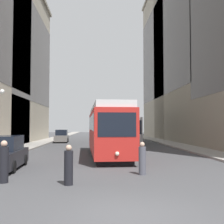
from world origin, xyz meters
The scene contains 12 objects.
ground_plane centered at (0.00, 0.00, 0.00)m, with size 200.00×200.00×0.00m, color #424244.
sidewalk_left centered at (-8.64, 40.00, 0.07)m, with size 2.65×120.00×0.15m, color gray.
sidewalk_right centered at (8.64, 40.00, 0.07)m, with size 2.65×120.00×0.15m, color gray.
streetcar centered at (-0.08, 14.78, 2.10)m, with size 3.23×13.00×3.89m.
transit_bus centered at (3.24, 32.65, 1.95)m, with size 2.79×12.86×3.45m.
parked_car_left_near centered at (-6.02, 33.22, 0.84)m, with size 2.07×4.56×1.82m.
parked_car_left_mid centered at (-6.02, 8.29, 0.84)m, with size 2.08×4.75×1.82m.
pedestrian_crossing_near centered at (-4.79, 4.50, 0.82)m, with size 0.39×0.39×1.76m.
pedestrian_crossing_far centered at (-2.04, 3.91, 0.75)m, with size 0.36×0.36×1.61m.
pedestrian_on_sidewalk centered at (1.30, 6.10, 0.74)m, with size 0.36×0.36×1.59m.
building_right_midblock centered at (17.94, 47.45, 15.58)m, with size 16.54×20.52×30.22m.
building_right_far centered at (17.68, 34.68, 15.51)m, with size 16.03×21.82×30.09m.
Camera 1 is at (-0.89, -7.51, 2.37)m, focal length 44.98 mm.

